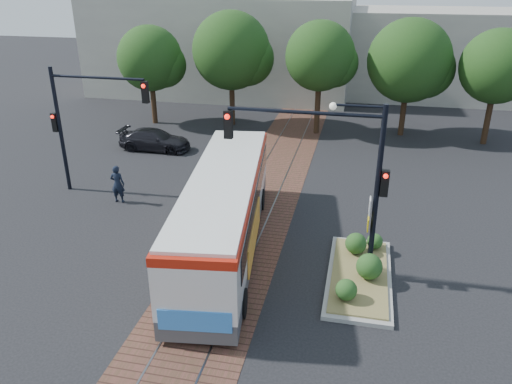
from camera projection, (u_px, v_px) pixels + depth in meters
ground at (234, 250)px, 19.40m from camera, size 120.00×120.00×0.00m
trackbed at (256, 206)px, 22.97m from camera, size 3.60×40.00×0.02m
tree_row at (316, 58)px, 31.86m from camera, size 26.40×5.60×7.67m
warehouses at (310, 47)px, 43.63m from camera, size 40.00×13.00×8.00m
city_bus at (224, 208)px, 18.85m from camera, size 3.89×11.70×3.08m
traffic_island at (360, 269)px, 17.52m from camera, size 2.20×5.20×1.13m
signal_pole_main at (341, 164)px, 16.24m from camera, size 5.49×0.46×6.00m
signal_pole_left at (79, 114)px, 23.03m from camera, size 4.99×0.34×6.00m
officer at (118, 184)px, 23.07m from camera, size 0.68×0.47×1.80m
parked_car at (155, 140)px, 30.03m from camera, size 4.31×1.77×1.25m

